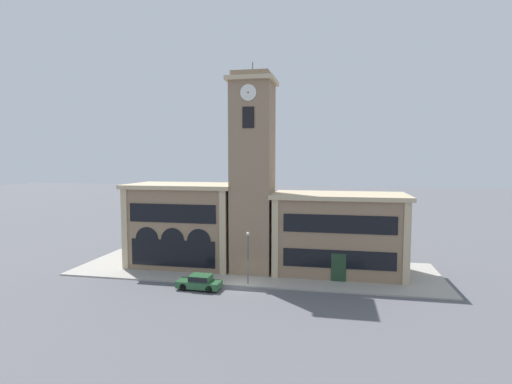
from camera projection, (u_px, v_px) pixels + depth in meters
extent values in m
plane|color=#56565B|center=(241.00, 287.00, 39.65)|extent=(300.00, 300.00, 0.00)
cube|color=#A39E93|center=(254.00, 269.00, 45.77)|extent=(40.84, 12.53, 0.15)
cube|color=#897056|center=(253.00, 179.00, 44.24)|extent=(4.42, 4.42, 20.93)
cube|color=tan|center=(253.00, 81.00, 43.36)|extent=(5.12, 5.12, 0.45)
cube|color=#897056|center=(253.00, 76.00, 43.32)|extent=(4.06, 4.06, 0.60)
cylinder|color=#4C4C51|center=(253.00, 68.00, 43.25)|extent=(0.10, 0.10, 1.20)
cylinder|color=silver|center=(248.00, 92.00, 41.29)|extent=(1.70, 0.10, 1.70)
cylinder|color=black|center=(248.00, 92.00, 41.22)|extent=(0.14, 0.04, 0.14)
cylinder|color=silver|center=(233.00, 96.00, 43.93)|extent=(0.10, 1.70, 1.70)
cylinder|color=black|center=(232.00, 96.00, 43.94)|extent=(0.04, 0.14, 0.14)
cube|color=black|center=(248.00, 117.00, 41.51)|extent=(1.24, 0.10, 2.20)
cube|color=#897056|center=(184.00, 226.00, 47.74)|extent=(12.27, 7.16, 9.31)
cube|color=tan|center=(184.00, 186.00, 47.33)|extent=(12.97, 7.86, 0.45)
cube|color=tan|center=(124.00, 230.00, 45.29)|extent=(0.70, 0.16, 9.31)
cube|color=tan|center=(223.00, 234.00, 43.06)|extent=(0.70, 0.16, 9.31)
cube|color=black|center=(172.00, 213.00, 44.03)|extent=(10.06, 0.10, 2.05)
cube|color=black|center=(173.00, 253.00, 44.39)|extent=(9.81, 0.10, 2.98)
cylinder|color=black|center=(147.00, 239.00, 44.85)|extent=(2.70, 0.06, 2.70)
cylinder|color=black|center=(172.00, 240.00, 44.26)|extent=(2.70, 0.06, 2.70)
cylinder|color=black|center=(199.00, 241.00, 43.67)|extent=(2.70, 0.06, 2.70)
cube|color=#897056|center=(339.00, 236.00, 44.27)|extent=(13.91, 7.16, 8.45)
cube|color=tan|center=(339.00, 196.00, 43.91)|extent=(14.61, 7.86, 0.45)
cube|color=tan|center=(275.00, 240.00, 41.99)|extent=(0.70, 0.16, 8.45)
cube|color=tan|center=(407.00, 245.00, 39.43)|extent=(0.70, 0.16, 8.45)
cube|color=black|center=(339.00, 224.00, 40.58)|extent=(11.41, 0.10, 1.86)
cube|color=#1E3823|center=(338.00, 268.00, 40.94)|extent=(1.50, 0.12, 3.04)
cube|color=black|center=(339.00, 259.00, 40.88)|extent=(11.41, 0.10, 1.89)
cube|color=#285633|center=(199.00, 284.00, 38.93)|extent=(4.34, 1.94, 0.66)
cube|color=#285633|center=(201.00, 278.00, 38.84)|extent=(2.11, 1.68, 0.60)
cube|color=black|center=(201.00, 278.00, 38.84)|extent=(2.03, 1.71, 0.45)
cylinder|color=black|center=(183.00, 287.00, 38.50)|extent=(0.72, 0.25, 0.71)
cylinder|color=black|center=(190.00, 282.00, 40.00)|extent=(0.72, 0.25, 0.71)
cylinder|color=black|center=(209.00, 289.00, 37.89)|extent=(0.72, 0.25, 0.71)
cylinder|color=black|center=(215.00, 284.00, 39.39)|extent=(0.72, 0.25, 0.71)
cylinder|color=#4C4C51|center=(248.00, 260.00, 40.08)|extent=(0.12, 0.12, 4.92)
sphere|color=silver|center=(248.00, 234.00, 39.86)|extent=(0.36, 0.36, 0.36)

